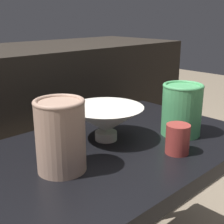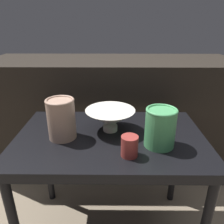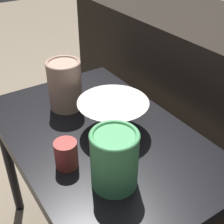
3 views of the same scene
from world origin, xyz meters
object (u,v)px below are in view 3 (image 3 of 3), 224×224
vase_textured_left (65,84)px  cup (66,154)px  bowl (112,112)px  vase_colorful_right (114,158)px

vase_textured_left → cup: vase_textured_left is taller
bowl → cup: size_ratio=2.76×
vase_textured_left → vase_colorful_right: (0.39, -0.06, -0.01)m
cup → vase_textured_left: bearing=154.1°
bowl → cup: bowl is taller
vase_colorful_right → cup: size_ratio=1.98×
bowl → vase_colorful_right: bearing=-32.0°
bowl → cup: (0.07, -0.19, -0.02)m
vase_colorful_right → bowl: bearing=148.0°
vase_textured_left → vase_colorful_right: size_ratio=1.10×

